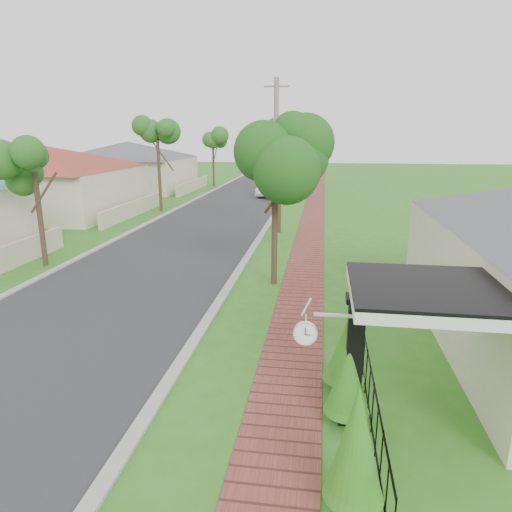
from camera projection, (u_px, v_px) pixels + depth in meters
The scene contains 16 objects.
ground at pixel (144, 375), 10.34m from camera, with size 160.00×160.00×0.00m, color #2F721B.
road at pixel (217, 217), 29.88m from camera, with size 7.00×120.00×0.02m, color #28282B.
kerb_right at pixel (272, 219), 29.36m from camera, with size 0.30×120.00×0.10m, color #9E9E99.
kerb_left at pixel (163, 216), 30.39m from camera, with size 0.30×120.00×0.10m, color #9E9E99.
sidewalk at pixel (312, 220), 28.99m from camera, with size 1.50×120.00×0.03m, color brown.
porch_post at pixel (354, 367), 8.46m from camera, with size 0.48×0.48×2.52m.
picket_fence at pixel (366, 370), 9.51m from camera, with size 0.03×8.02×1.00m.
street_trees at pixel (237, 144), 35.22m from camera, with size 10.70×37.65×5.89m.
hedge_row at pixel (349, 393), 8.05m from camera, with size 0.79×4.17×2.08m.
far_house_red at pixel (44, 179), 30.96m from camera, with size 15.56×15.56×4.60m.
far_house_grey at pixel (129, 165), 44.34m from camera, with size 15.56×15.56×4.60m.
parked_car_red at pixel (283, 188), 39.08m from camera, with size 1.89×4.70×1.60m, color maroon.
parked_car_white at pixel (267, 189), 39.95m from camera, with size 1.35×3.87×1.27m, color white.
near_tree at pixel (275, 155), 15.53m from camera, with size 2.25×2.25×5.77m.
utility_pole at pixel (276, 162), 22.14m from camera, with size 1.20×0.24×7.84m.
station_clock at pixel (308, 332), 7.98m from camera, with size 1.06×0.13×0.61m.
Camera 1 is at (3.87, -8.82, 5.30)m, focal length 32.00 mm.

